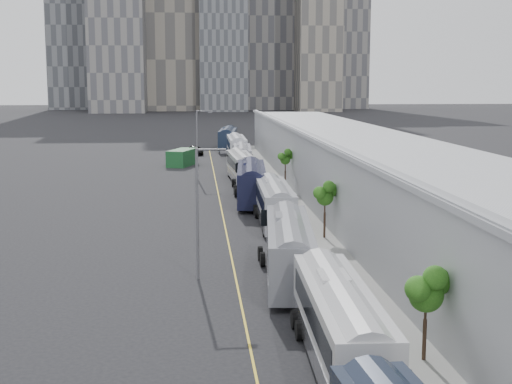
{
  "coord_description": "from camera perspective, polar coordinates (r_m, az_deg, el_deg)",
  "views": [
    {
      "loc": [
        -3.89,
        3.16,
        12.25
      ],
      "look_at": [
        1.15,
        62.83,
        3.0
      ],
      "focal_mm": 50.0,
      "sensor_mm": 36.0,
      "label": 1
    }
  ],
  "objects": [
    {
      "name": "sidewalk",
      "position": [
        54.79,
        8.93,
        -4.18
      ],
      "size": [
        10.0,
        170.0,
        0.12
      ],
      "primitive_type": "cube",
      "color": "gray",
      "rests_on": "ground"
    },
    {
      "name": "lane_line",
      "position": [
        53.32,
        -2.14,
        -4.5
      ],
      "size": [
        0.12,
        160.0,
        0.02
      ],
      "primitive_type": "cube",
      "color": "gold",
      "rests_on": "ground"
    },
    {
      "name": "depot",
      "position": [
        55.21,
        13.04,
        -0.55
      ],
      "size": [
        12.45,
        160.4,
        7.2
      ],
      "color": "gray",
      "rests_on": "ground"
    },
    {
      "name": "bus_2",
      "position": [
        31.6,
        6.68,
        -11.02
      ],
      "size": [
        2.94,
        12.86,
        3.74
      ],
      "rotation": [
        0.0,
        0.0,
        -0.03
      ],
      "color": "#B4B4B6",
      "rests_on": "ground"
    },
    {
      "name": "bus_3",
      "position": [
        44.48,
        2.66,
        -5.02
      ],
      "size": [
        3.93,
        13.53,
        3.9
      ],
      "rotation": [
        0.0,
        0.0,
        -0.09
      ],
      "color": "slate",
      "rests_on": "ground"
    },
    {
      "name": "bus_4",
      "position": [
        61.42,
        1.49,
        -1.22
      ],
      "size": [
        2.93,
        12.93,
        3.76
      ],
      "rotation": [
        0.0,
        0.0,
        -0.03
      ],
      "color": "#96979F",
      "rests_on": "ground"
    },
    {
      "name": "bus_5",
      "position": [
        72.96,
        -0.38,
        0.47
      ],
      "size": [
        3.76,
        13.95,
        4.03
      ],
      "rotation": [
        0.0,
        0.0,
        -0.07
      ],
      "color": "black",
      "rests_on": "ground"
    },
    {
      "name": "bus_6",
      "position": [
        88.6,
        -1.19,
        1.84
      ],
      "size": [
        3.11,
        12.66,
        3.67
      ],
      "rotation": [
        0.0,
        0.0,
        0.05
      ],
      "color": "#B8B8BA",
      "rests_on": "ground"
    },
    {
      "name": "bus_7",
      "position": [
        100.12,
        -1.11,
        2.61
      ],
      "size": [
        3.07,
        12.2,
        3.53
      ],
      "rotation": [
        0.0,
        0.0,
        -0.05
      ],
      "color": "gray",
      "rests_on": "ground"
    },
    {
      "name": "bus_8",
      "position": [
        114.65,
        -1.56,
        3.46
      ],
      "size": [
        2.93,
        13.15,
        3.84
      ],
      "rotation": [
        0.0,
        0.0,
        -0.0
      ],
      "color": "#B7B8C2",
      "rests_on": "ground"
    },
    {
      "name": "bus_9",
      "position": [
        130.43,
        -2.25,
        4.15
      ],
      "size": [
        4.2,
        14.2,
        4.09
      ],
      "rotation": [
        0.0,
        0.0,
        -0.1
      ],
      "color": "#162033",
      "rests_on": "ground"
    },
    {
      "name": "tree_1",
      "position": [
        32.17,
        13.46,
        -7.69
      ],
      "size": [
        1.55,
        1.55,
        4.08
      ],
      "color": "black",
      "rests_on": "ground"
    },
    {
      "name": "tree_2",
      "position": [
        55.97,
        5.54,
        -0.28
      ],
      "size": [
        1.36,
        1.36,
        4.24
      ],
      "color": "black",
      "rests_on": "ground"
    },
    {
      "name": "tree_3",
      "position": [
        81.12,
        2.36,
        2.65
      ],
      "size": [
        1.17,
        1.17,
        4.31
      ],
      "color": "black",
      "rests_on": "ground"
    },
    {
      "name": "street_lamp_near",
      "position": [
        44.17,
        -4.47,
        -0.94
      ],
      "size": [
        2.04,
        0.22,
        8.27
      ],
      "color": "#59595E",
      "rests_on": "ground"
    },
    {
      "name": "street_lamp_far",
      "position": [
        90.62,
        -4.62,
        4.21
      ],
      "size": [
        2.04,
        0.22,
        8.77
      ],
      "color": "#59595E",
      "rests_on": "ground"
    },
    {
      "name": "shipping_container",
      "position": [
        106.14,
        -5.92,
        2.76
      ],
      "size": [
        4.68,
        7.2,
        2.39
      ],
      "primitive_type": "cube",
      "rotation": [
        0.0,
        0.0,
        -0.33
      ],
      "color": "#14421F",
      "rests_on": "ground"
    },
    {
      "name": "suv",
      "position": [
        121.75,
        -4.91,
        3.33
      ],
      "size": [
        3.03,
        5.62,
        1.5
      ],
      "primitive_type": "imported",
      "rotation": [
        0.0,
        0.0,
        0.1
      ],
      "color": "black",
      "rests_on": "ground"
    }
  ]
}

